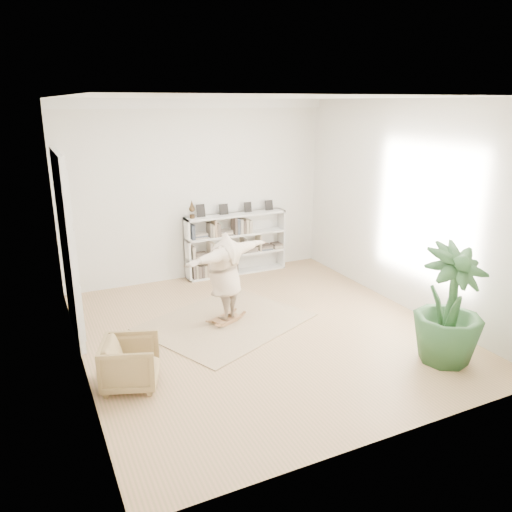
{
  "coord_description": "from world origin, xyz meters",
  "views": [
    {
      "loc": [
        -3.24,
        -6.58,
        3.54
      ],
      "look_at": [
        0.08,
        0.4,
        1.14
      ],
      "focal_mm": 35.0,
      "sensor_mm": 36.0,
      "label": 1
    }
  ],
  "objects_px": {
    "rocker_board": "(226,319)",
    "person": "(225,274)",
    "houseplant": "(450,305)",
    "armchair": "(131,363)",
    "bookshelf": "(236,244)"
  },
  "relations": [
    {
      "from": "armchair",
      "to": "person",
      "type": "distance_m",
      "value": 2.3
    },
    {
      "from": "person",
      "to": "bookshelf",
      "type": "bearing_deg",
      "value": -140.84
    },
    {
      "from": "bookshelf",
      "to": "armchair",
      "type": "relative_size",
      "value": 3.1
    },
    {
      "from": "rocker_board",
      "to": "person",
      "type": "bearing_deg",
      "value": 92.65
    },
    {
      "from": "bookshelf",
      "to": "rocker_board",
      "type": "bearing_deg",
      "value": -116.93
    },
    {
      "from": "armchair",
      "to": "person",
      "type": "height_order",
      "value": "person"
    },
    {
      "from": "person",
      "to": "rocker_board",
      "type": "bearing_deg",
      "value": 92.65
    },
    {
      "from": "person",
      "to": "houseplant",
      "type": "relative_size",
      "value": 1.07
    },
    {
      "from": "person",
      "to": "houseplant",
      "type": "bearing_deg",
      "value": 108.88
    },
    {
      "from": "houseplant",
      "to": "person",
      "type": "bearing_deg",
      "value": 132.79
    },
    {
      "from": "rocker_board",
      "to": "houseplant",
      "type": "relative_size",
      "value": 0.33
    },
    {
      "from": "armchair",
      "to": "houseplant",
      "type": "height_order",
      "value": "houseplant"
    },
    {
      "from": "bookshelf",
      "to": "houseplant",
      "type": "xyz_separation_m",
      "value": [
        1.18,
        -4.78,
        0.21
      ]
    },
    {
      "from": "armchair",
      "to": "rocker_board",
      "type": "height_order",
      "value": "armchair"
    },
    {
      "from": "person",
      "to": "houseplant",
      "type": "distance_m",
      "value": 3.43
    }
  ]
}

